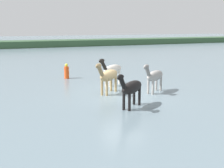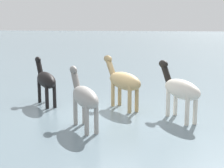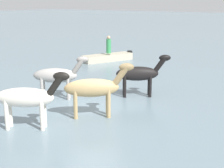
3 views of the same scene
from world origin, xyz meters
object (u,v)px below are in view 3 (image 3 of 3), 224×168
object	(u,v)px
horse_dun_straggler	(57,76)
boat_motor_center	(108,59)
horse_pinto_flank	(27,98)
horse_lead	(94,88)
horse_mid_herd	(139,74)
person_watcher_seated	(109,45)

from	to	relation	value
horse_dun_straggler	boat_motor_center	xyz separation A→B (m)	(3.26, -8.42, -0.85)
horse_pinto_flank	boat_motor_center	size ratio (longest dim) A/B	0.61
horse_lead	horse_pinto_flank	xyz separation A→B (m)	(1.11, 2.07, -0.02)
horse_mid_herd	boat_motor_center	bearing A→B (deg)	97.41
horse_mid_herd	person_watcher_seated	distance (m)	8.35
horse_dun_straggler	horse_pinto_flank	distance (m)	3.28
horse_lead	horse_pinto_flank	distance (m)	2.35
horse_pinto_flank	horse_lead	bearing A→B (deg)	29.88
horse_mid_herd	horse_lead	xyz separation A→B (m)	(0.08, 3.10, 0.06)
horse_pinto_flank	boat_motor_center	world-z (taller)	horse_pinto_flank
horse_mid_herd	boat_motor_center	size ratio (longest dim) A/B	0.57
horse_dun_straggler	horse_mid_herd	bearing A→B (deg)	7.20
horse_dun_straggler	person_watcher_seated	size ratio (longest dim) A/B	1.82
person_watcher_seated	horse_mid_herd	bearing A→B (deg)	133.75
horse_dun_straggler	horse_pinto_flank	world-z (taller)	horse_pinto_flank
horse_mid_herd	person_watcher_seated	world-z (taller)	horse_mid_herd
horse_lead	horse_pinto_flank	bearing A→B (deg)	-158.86
horse_lead	boat_motor_center	distance (m)	11.00
horse_dun_straggler	horse_lead	distance (m)	2.73
horse_mid_herd	person_watcher_seated	size ratio (longest dim) A/B	1.76
horse_pinto_flank	person_watcher_seated	distance (m)	12.11
horse_lead	boat_motor_center	xyz separation A→B (m)	(5.86, -9.27, -0.91)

